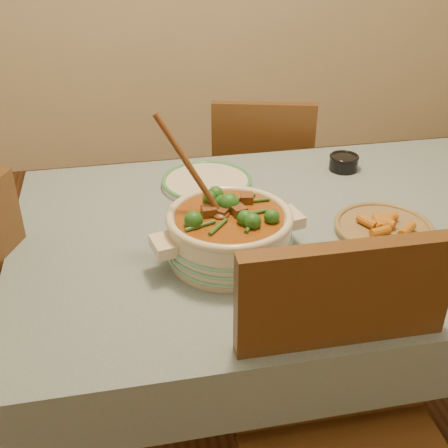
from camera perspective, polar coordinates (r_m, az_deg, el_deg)
name	(u,v)px	position (r m, az deg, el deg)	size (l,w,h in m)	color
floor	(288,403)	(2.16, 6.47, -17.62)	(4.50, 4.50, 0.00)	#3F2212
dining_table	(300,250)	(1.72, 7.74, -2.68)	(1.68, 1.08, 0.76)	brown
stew_casserole	(229,231)	(1.47, 0.53, -0.68)	(0.42, 0.38, 0.39)	beige
white_plate	(207,182)	(1.88, -1.76, 4.30)	(0.33, 0.33, 0.03)	silver
condiment_bowl	(344,162)	(2.03, 12.07, 6.21)	(0.12, 0.12, 0.05)	black
fried_plate	(384,227)	(1.67, 15.93, -0.28)	(0.32, 0.32, 0.05)	#8D724E
chair_far	(261,180)	(2.50, 3.82, 4.49)	(0.51, 0.51, 0.89)	brown
chair_near	(350,441)	(1.34, 12.65, -20.71)	(0.47, 0.47, 1.00)	brown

